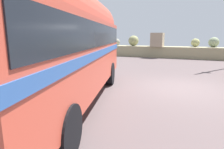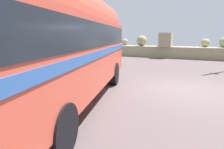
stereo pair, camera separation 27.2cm
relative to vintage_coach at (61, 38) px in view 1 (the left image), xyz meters
The scene contains 3 objects.
ground 5.06m from the vintage_coach, 44.87° to the left, with size 32.00×26.00×0.02m.
breakwater 15.52m from the vintage_coach, 77.23° to the left, with size 31.36×2.09×2.44m.
vintage_coach is the anchor object (origin of this frame).
Camera 1 is at (0.38, -7.99, 2.12)m, focal length 30.52 mm.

